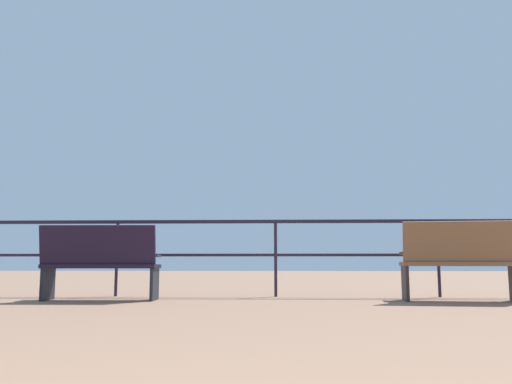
{
  "coord_description": "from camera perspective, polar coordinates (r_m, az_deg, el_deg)",
  "views": [
    {
      "loc": [
        0.01,
        0.01,
        0.49
      ],
      "look_at": [
        -0.27,
        7.17,
        1.45
      ],
      "focal_mm": 36.9,
      "sensor_mm": 36.0,
      "label": 1
    }
  ],
  "objects": [
    {
      "name": "pier_railing",
      "position": [
        7.68,
        2.13,
        -5.14
      ],
      "size": [
        23.31,
        0.05,
        1.1
      ],
      "color": "#261A2D",
      "rests_on": "ground_plane"
    },
    {
      "name": "bench_near_left",
      "position": [
        7.14,
        -16.58,
        -7.06
      ],
      "size": [
        1.49,
        0.63,
        0.96
      ],
      "color": "black",
      "rests_on": "ground_plane"
    },
    {
      "name": "bench_near_right",
      "position": [
        7.14,
        21.28,
        -6.72
      ],
      "size": [
        1.47,
        0.79,
        1.0
      ],
      "color": "brown",
      "rests_on": "ground_plane"
    }
  ]
}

